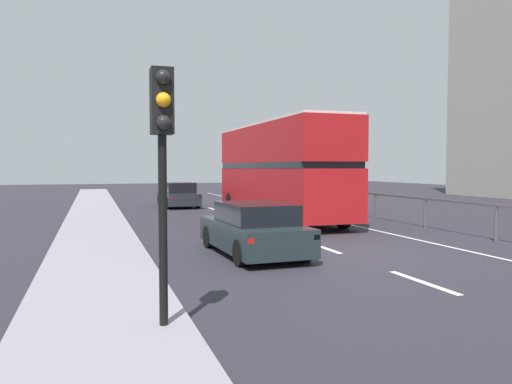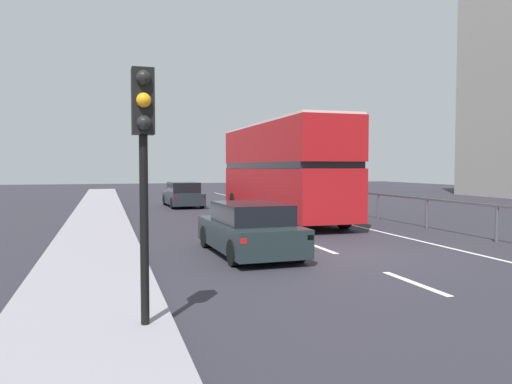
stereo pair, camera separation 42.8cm
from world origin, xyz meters
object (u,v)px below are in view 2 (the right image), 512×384
object	(u,v)px
double_decker_bus_red	(281,168)
sedan_car_ahead	(183,195)
hatchback_car_near	(249,229)
traffic_signal_pole	(143,133)

from	to	relation	value
double_decker_bus_red	sedan_car_ahead	bearing A→B (deg)	111.39
sedan_car_ahead	double_decker_bus_red	bearing A→B (deg)	-70.51
double_decker_bus_red	hatchback_car_near	bearing A→B (deg)	-114.97
hatchback_car_near	double_decker_bus_red	bearing A→B (deg)	62.94
traffic_signal_pole	sedan_car_ahead	world-z (taller)	traffic_signal_pole
double_decker_bus_red	traffic_signal_pole	size ratio (longest dim) A/B	3.12
double_decker_bus_red	sedan_car_ahead	world-z (taller)	double_decker_bus_red
hatchback_car_near	traffic_signal_pole	size ratio (longest dim) A/B	1.23
traffic_signal_pole	sedan_car_ahead	distance (m)	22.64
double_decker_bus_red	sedan_car_ahead	size ratio (longest dim) A/B	2.51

